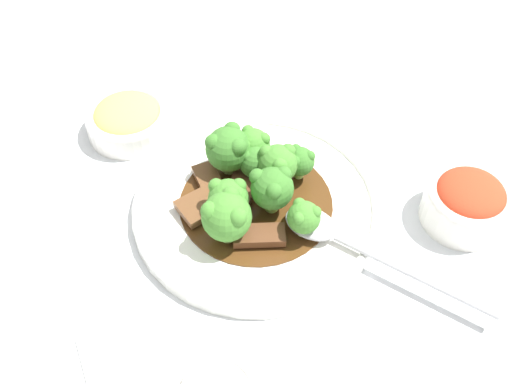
{
  "coord_description": "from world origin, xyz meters",
  "views": [
    {
      "loc": [
        0.11,
        0.42,
        0.54
      ],
      "look_at": [
        0.0,
        0.0,
        0.03
      ],
      "focal_mm": 42.0,
      "sensor_mm": 36.0,
      "label": 1
    }
  ],
  "objects_px": {
    "beef_strip_1": "(204,204)",
    "broccoli_floret_0": "(228,148)",
    "beef_strip_0": "(241,192)",
    "broccoli_floret_3": "(227,216)",
    "broccoli_floret_4": "(304,217)",
    "broccoli_floret_5": "(228,198)",
    "broccoli_floret_8": "(278,163)",
    "beef_strip_2": "(209,181)",
    "broccoli_floret_2": "(272,188)",
    "beef_strip_3": "(259,235)",
    "broccoli_floret_7": "(253,145)",
    "broccoli_floret_6": "(256,161)",
    "serving_spoon": "(330,233)",
    "side_bowl_appetizer": "(128,119)",
    "main_plate": "(256,206)",
    "side_bowl_kimchi": "(468,202)",
    "broccoli_floret_1": "(300,161)"
  },
  "relations": [
    {
      "from": "broccoli_floret_0",
      "to": "side_bowl_kimchi",
      "type": "xyz_separation_m",
      "value": [
        -0.24,
        0.13,
        -0.03
      ]
    },
    {
      "from": "broccoli_floret_1",
      "to": "broccoli_floret_8",
      "type": "bearing_deg",
      "value": 8.62
    },
    {
      "from": "beef_strip_3",
      "to": "broccoli_floret_3",
      "type": "distance_m",
      "value": 0.05
    },
    {
      "from": "broccoli_floret_3",
      "to": "broccoli_floret_5",
      "type": "distance_m",
      "value": 0.03
    },
    {
      "from": "broccoli_floret_3",
      "to": "broccoli_floret_4",
      "type": "relative_size",
      "value": 1.37
    },
    {
      "from": "broccoli_floret_2",
      "to": "beef_strip_2",
      "type": "bearing_deg",
      "value": -42.54
    },
    {
      "from": "broccoli_floret_0",
      "to": "broccoli_floret_5",
      "type": "xyz_separation_m",
      "value": [
        0.02,
        0.07,
        -0.01
      ]
    },
    {
      "from": "broccoli_floret_7",
      "to": "serving_spoon",
      "type": "height_order",
      "value": "broccoli_floret_7"
    },
    {
      "from": "beef_strip_3",
      "to": "broccoli_floret_8",
      "type": "xyz_separation_m",
      "value": [
        -0.04,
        -0.07,
        0.03
      ]
    },
    {
      "from": "broccoli_floret_3",
      "to": "broccoli_floret_5",
      "type": "height_order",
      "value": "broccoli_floret_3"
    },
    {
      "from": "serving_spoon",
      "to": "broccoli_floret_1",
      "type": "bearing_deg",
      "value": -86.43
    },
    {
      "from": "beef_strip_1",
      "to": "broccoli_floret_8",
      "type": "height_order",
      "value": "broccoli_floret_8"
    },
    {
      "from": "main_plate",
      "to": "broccoli_floret_4",
      "type": "bearing_deg",
      "value": 122.84
    },
    {
      "from": "broccoli_floret_4",
      "to": "broccoli_floret_8",
      "type": "distance_m",
      "value": 0.08
    },
    {
      "from": "main_plate",
      "to": "side_bowl_kimchi",
      "type": "height_order",
      "value": "side_bowl_kimchi"
    },
    {
      "from": "beef_strip_3",
      "to": "broccoli_floret_0",
      "type": "distance_m",
      "value": 0.11
    },
    {
      "from": "beef_strip_3",
      "to": "broccoli_floret_3",
      "type": "xyz_separation_m",
      "value": [
        0.03,
        -0.01,
        0.03
      ]
    },
    {
      "from": "broccoli_floret_1",
      "to": "broccoli_floret_3",
      "type": "xyz_separation_m",
      "value": [
        0.1,
        0.07,
        0.01
      ]
    },
    {
      "from": "broccoli_floret_3",
      "to": "broccoli_floret_7",
      "type": "distance_m",
      "value": 0.11
    },
    {
      "from": "beef_strip_2",
      "to": "broccoli_floret_5",
      "type": "bearing_deg",
      "value": 102.99
    },
    {
      "from": "broccoli_floret_6",
      "to": "broccoli_floret_4",
      "type": "bearing_deg",
      "value": 106.3
    },
    {
      "from": "broccoli_floret_0",
      "to": "side_bowl_appetizer",
      "type": "bearing_deg",
      "value": -47.73
    },
    {
      "from": "broccoli_floret_2",
      "to": "serving_spoon",
      "type": "bearing_deg",
      "value": 132.3
    },
    {
      "from": "broccoli_floret_3",
      "to": "beef_strip_0",
      "type": "bearing_deg",
      "value": -117.0
    },
    {
      "from": "beef_strip_0",
      "to": "beef_strip_1",
      "type": "height_order",
      "value": "same"
    },
    {
      "from": "broccoli_floret_3",
      "to": "broccoli_floret_7",
      "type": "relative_size",
      "value": 1.25
    },
    {
      "from": "main_plate",
      "to": "broccoli_floret_7",
      "type": "height_order",
      "value": "broccoli_floret_7"
    },
    {
      "from": "broccoli_floret_4",
      "to": "broccoli_floret_8",
      "type": "xyz_separation_m",
      "value": [
        0.01,
        -0.08,
        0.0
      ]
    },
    {
      "from": "beef_strip_1",
      "to": "broccoli_floret_4",
      "type": "distance_m",
      "value": 0.12
    },
    {
      "from": "broccoli_floret_3",
      "to": "side_bowl_appetizer",
      "type": "distance_m",
      "value": 0.23
    },
    {
      "from": "broccoli_floret_5",
      "to": "side_bowl_appetizer",
      "type": "height_order",
      "value": "broccoli_floret_5"
    },
    {
      "from": "beef_strip_1",
      "to": "beef_strip_2",
      "type": "height_order",
      "value": "beef_strip_1"
    },
    {
      "from": "beef_strip_1",
      "to": "broccoli_floret_7",
      "type": "distance_m",
      "value": 0.09
    },
    {
      "from": "serving_spoon",
      "to": "side_bowl_appetizer",
      "type": "xyz_separation_m",
      "value": [
        0.19,
        -0.24,
        -0.0
      ]
    },
    {
      "from": "beef_strip_2",
      "to": "broccoli_floret_2",
      "type": "bearing_deg",
      "value": 137.46
    },
    {
      "from": "main_plate",
      "to": "broccoli_floret_0",
      "type": "relative_size",
      "value": 4.66
    },
    {
      "from": "broccoli_floret_8",
      "to": "side_bowl_kimchi",
      "type": "relative_size",
      "value": 0.57
    },
    {
      "from": "broccoli_floret_3",
      "to": "broccoli_floret_6",
      "type": "xyz_separation_m",
      "value": [
        -0.05,
        -0.08,
        -0.01
      ]
    },
    {
      "from": "broccoli_floret_3",
      "to": "broccoli_floret_6",
      "type": "relative_size",
      "value": 1.43
    },
    {
      "from": "main_plate",
      "to": "side_bowl_appetizer",
      "type": "distance_m",
      "value": 0.21
    },
    {
      "from": "beef_strip_1",
      "to": "broccoli_floret_0",
      "type": "relative_size",
      "value": 1.12
    },
    {
      "from": "broccoli_floret_2",
      "to": "broccoli_floret_7",
      "type": "distance_m",
      "value": 0.07
    },
    {
      "from": "main_plate",
      "to": "broccoli_floret_3",
      "type": "bearing_deg",
      "value": 44.09
    },
    {
      "from": "broccoli_floret_7",
      "to": "side_bowl_kimchi",
      "type": "bearing_deg",
      "value": 148.82
    },
    {
      "from": "broccoli_floret_1",
      "to": "broccoli_floret_5",
      "type": "height_order",
      "value": "broccoli_floret_5"
    },
    {
      "from": "beef_strip_3",
      "to": "beef_strip_1",
      "type": "bearing_deg",
      "value": -50.43
    },
    {
      "from": "broccoli_floret_2",
      "to": "broccoli_floret_5",
      "type": "height_order",
      "value": "broccoli_floret_2"
    },
    {
      "from": "main_plate",
      "to": "broccoli_floret_1",
      "type": "bearing_deg",
      "value": -157.7
    },
    {
      "from": "beef_strip_2",
      "to": "broccoli_floret_4",
      "type": "height_order",
      "value": "broccoli_floret_4"
    },
    {
      "from": "beef_strip_1",
      "to": "side_bowl_kimchi",
      "type": "xyz_separation_m",
      "value": [
        -0.28,
        0.08,
        0.01
      ]
    }
  ]
}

